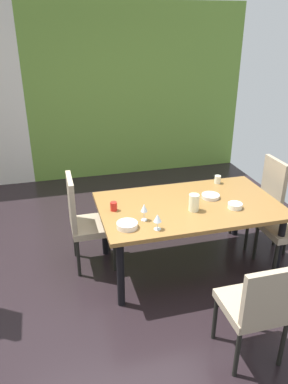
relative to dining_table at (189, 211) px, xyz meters
name	(u,v)px	position (x,y,z in m)	size (l,w,h in m)	color
ground_plane	(126,288)	(-0.72, -0.22, -0.67)	(5.39, 6.31, 0.02)	black
garden_window_panel	(138,93)	(0.19, 2.88, 0.70)	(3.57, 0.10, 2.73)	olive
dining_table	(189,211)	(0.00, 0.00, 0.00)	(1.83, 1.08, 0.74)	olive
chair_head_near	(257,306)	(0.03, -1.31, -0.13)	(0.44, 0.44, 0.92)	tan
chair_left_far	(84,218)	(-1.05, 0.29, -0.10)	(0.45, 0.44, 1.04)	tan
chair_right_far	(263,197)	(1.04, 0.29, -0.11)	(0.44, 0.44, 1.01)	tan
wine_glass_right	(144,208)	(-0.53, -0.21, 0.20)	(0.06, 0.06, 0.17)	silver
wine_glass_north	(158,218)	(-0.46, -0.40, 0.18)	(0.07, 0.07, 0.15)	silver
serving_bowl_front	(211,196)	(0.27, 0.08, 0.09)	(0.19, 0.19, 0.04)	silver
serving_bowl_near_shelf	(235,206)	(0.41, -0.20, 0.10)	(0.14, 0.14, 0.05)	white
serving_bowl_center	(127,225)	(-0.72, -0.30, 0.10)	(0.19, 0.19, 0.05)	white
cup_west	(218,179)	(0.51, 0.42, 0.12)	(0.07, 0.07, 0.09)	#E9E9CD
cup_corner	(114,206)	(-0.77, 0.06, 0.12)	(0.07, 0.07, 0.09)	red
pitcher_east	(194,202)	(-0.01, -0.14, 0.16)	(0.11, 0.10, 0.17)	#EDEEC7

